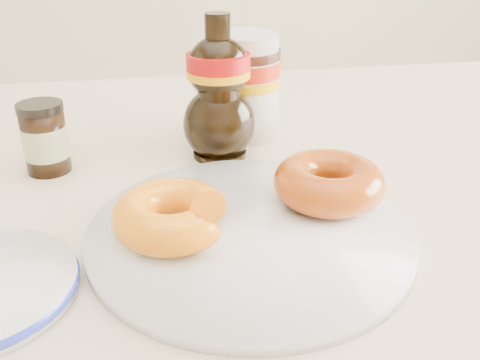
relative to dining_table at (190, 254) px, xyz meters
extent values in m
cube|color=beige|center=(0.00, 0.00, 0.06)|extent=(1.40, 0.90, 0.04)
cylinder|color=#C6B28C|center=(0.62, 0.37, -0.31)|extent=(0.06, 0.06, 0.71)
cylinder|color=white|center=(0.05, -0.11, 0.09)|extent=(0.29, 0.29, 0.01)
torus|color=white|center=(0.05, -0.11, 0.09)|extent=(0.28, 0.28, 0.01)
torus|color=orange|center=(-0.02, -0.11, 0.11)|extent=(0.13, 0.13, 0.03)
torus|color=#913D09|center=(0.13, -0.07, 0.12)|extent=(0.13, 0.13, 0.04)
cylinder|color=white|center=(0.09, 0.15, 0.14)|extent=(0.09, 0.09, 0.11)
cylinder|color=#981505|center=(0.09, 0.15, 0.17)|extent=(0.09, 0.09, 0.02)
cylinder|color=#D89905|center=(0.09, 0.15, 0.15)|extent=(0.09, 0.09, 0.01)
cylinder|color=black|center=(0.09, 0.15, 0.19)|extent=(0.09, 0.09, 0.01)
cylinder|color=white|center=(0.09, 0.15, 0.20)|extent=(0.09, 0.09, 0.02)
cylinder|color=black|center=(-0.15, 0.07, 0.12)|extent=(0.05, 0.05, 0.07)
cylinder|color=beige|center=(-0.15, 0.07, 0.12)|extent=(0.05, 0.05, 0.04)
cylinder|color=black|center=(-0.15, 0.07, 0.16)|extent=(0.05, 0.05, 0.01)
camera|label=1|loc=(-0.03, -0.50, 0.34)|focal=40.00mm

